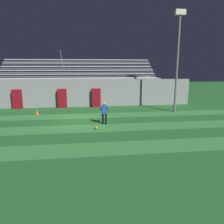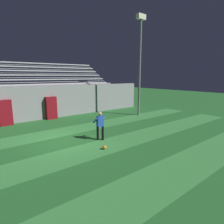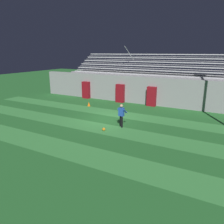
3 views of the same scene
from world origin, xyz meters
name	(u,v)px [view 2 (image 2 of 3)]	position (x,y,z in m)	size (l,w,h in m)	color
ground_plane	(61,142)	(0.00, 0.00, 0.00)	(80.00, 80.00, 0.00)	#236028
turf_stripe_near	(138,192)	(0.00, -6.00, 0.00)	(28.00, 1.95, 0.01)	#38843D
turf_stripe_mid	(79,153)	(0.00, -2.10, 0.00)	(28.00, 1.95, 0.01)	#38843D
turf_stripe_far	(50,134)	(0.00, 1.79, 0.00)	(28.00, 1.95, 0.01)	#38843D
back_wall	(28,104)	(0.00, 6.50, 1.40)	(24.00, 0.60, 2.80)	gray
padding_pillar_gate_left	(5,113)	(-1.74, 5.95, 0.96)	(0.90, 0.44, 1.93)	maroon
padding_pillar_gate_right	(51,108)	(1.74, 5.95, 0.96)	(0.90, 0.44, 1.93)	maroon
bleacher_stand	(20,100)	(0.00, 9.19, 1.51)	(18.00, 4.75, 5.83)	gray
floodlight_pole	(140,54)	(8.83, 2.39, 5.57)	(0.90, 0.36, 8.93)	slate
goalkeeper	(100,124)	(1.92, -1.11, 0.95)	(0.60, 0.59, 1.67)	black
soccer_ball	(104,147)	(1.25, -2.45, 0.11)	(0.22, 0.22, 0.22)	orange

